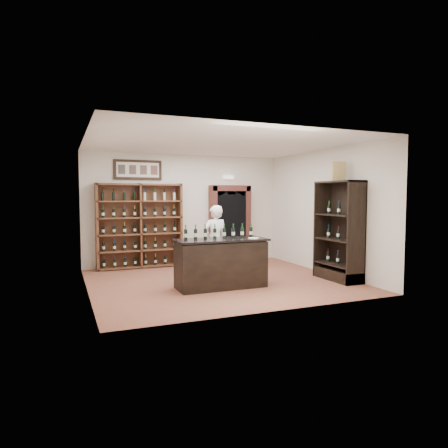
{
  "coord_description": "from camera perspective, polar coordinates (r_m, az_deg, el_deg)",
  "views": [
    {
      "loc": [
        -3.21,
        -8.07,
        1.87
      ],
      "look_at": [
        0.24,
        0.3,
        1.23
      ],
      "focal_mm": 32.0,
      "sensor_mm": 36.0,
      "label": 1
    }
  ],
  "objects": [
    {
      "name": "wine_crate",
      "position": [
        9.16,
        16.04,
        7.26
      ],
      "size": [
        0.32,
        0.22,
        0.42
      ],
      "primitive_type": "cube",
      "rotation": [
        0.0,
        0.0,
        -0.36
      ],
      "color": "tan",
      "rests_on": "side_cabinet"
    },
    {
      "name": "counter_bottle_5",
      "position": [
        8.28,
        1.33,
        -1.26
      ],
      "size": [
        0.07,
        0.07,
        0.3
      ],
      "color": "black",
      "rests_on": "tasting_counter"
    },
    {
      "name": "floor",
      "position": [
        8.88,
        -0.69,
        -8.13
      ],
      "size": [
        5.5,
        5.5,
        0.0
      ],
      "primitive_type": "plane",
      "color": "brown",
      "rests_on": "ground"
    },
    {
      "name": "counter_bottle_1",
      "position": [
        7.99,
        -4.08,
        -1.46
      ],
      "size": [
        0.07,
        0.07,
        0.3
      ],
      "color": "black",
      "rests_on": "tasting_counter"
    },
    {
      "name": "counter_bottle_6",
      "position": [
        8.37,
        2.62,
        -1.21
      ],
      "size": [
        0.07,
        0.07,
        0.3
      ],
      "color": "black",
      "rests_on": "tasting_counter"
    },
    {
      "name": "side_cabinet",
      "position": [
        9.25,
        16.16,
        -3.06
      ],
      "size": [
        0.48,
        1.2,
        2.2
      ],
      "color": "black",
      "rests_on": "ground"
    },
    {
      "name": "counter_bottle_3",
      "position": [
        8.13,
        -1.33,
        -1.36
      ],
      "size": [
        0.07,
        0.07,
        0.3
      ],
      "color": "black",
      "rests_on": "tasting_counter"
    },
    {
      "name": "arched_doorway",
      "position": [
        11.34,
        0.82,
        0.32
      ],
      "size": [
        1.17,
        0.35,
        2.17
      ],
      "color": "black",
      "rests_on": "ground"
    },
    {
      "name": "tasting_counter",
      "position": [
        8.17,
        -0.44,
        -5.67
      ],
      "size": [
        1.88,
        0.78,
        1.0
      ],
      "color": "black",
      "rests_on": "ground"
    },
    {
      "name": "plate",
      "position": [
        8.17,
        4.25,
        -2.03
      ],
      "size": [
        0.22,
        0.22,
        0.02
      ],
      "primitive_type": "cylinder",
      "color": "silver",
      "rests_on": "tasting_counter"
    },
    {
      "name": "counter_bottle_0",
      "position": [
        7.93,
        -5.49,
        -1.51
      ],
      "size": [
        0.07,
        0.07,
        0.3
      ],
      "color": "black",
      "rests_on": "tasting_counter"
    },
    {
      "name": "shopkeeper",
      "position": [
        9.36,
        -1.28,
        -2.37
      ],
      "size": [
        0.64,
        0.46,
        1.65
      ],
      "primitive_type": "imported",
      "rotation": [
        0.0,
        0.0,
        3.25
      ],
      "color": "white",
      "rests_on": "ground"
    },
    {
      "name": "counter_bottle_4",
      "position": [
        8.2,
        0.02,
        -1.31
      ],
      "size": [
        0.07,
        0.07,
        0.3
      ],
      "color": "black",
      "rests_on": "tasting_counter"
    },
    {
      "name": "wine_shelf",
      "position": [
        10.6,
        -11.96,
        -0.23
      ],
      "size": [
        2.2,
        0.38,
        2.2
      ],
      "color": "brown",
      "rests_on": "ground"
    },
    {
      "name": "counter_bottle_7",
      "position": [
        8.45,
        3.89,
        -1.16
      ],
      "size": [
        0.07,
        0.07,
        0.3
      ],
      "color": "black",
      "rests_on": "tasting_counter"
    },
    {
      "name": "emergency_light",
      "position": [
        11.41,
        0.64,
        6.68
      ],
      "size": [
        0.3,
        0.1,
        0.1
      ],
      "primitive_type": "cube",
      "color": "white",
      "rests_on": "wall_back"
    },
    {
      "name": "counter_bottle_2",
      "position": [
        8.05,
        -2.69,
        -1.41
      ],
      "size": [
        0.07,
        0.07,
        0.3
      ],
      "color": "black",
      "rests_on": "tasting_counter"
    },
    {
      "name": "ceiling",
      "position": [
        8.76,
        -0.71,
        11.44
      ],
      "size": [
        5.5,
        5.5,
        0.0
      ],
      "primitive_type": "plane",
      "rotation": [
        3.14,
        0.0,
        0.0
      ],
      "color": "white",
      "rests_on": "wall_back"
    },
    {
      "name": "framed_picture",
      "position": [
        10.73,
        -12.21,
        7.56
      ],
      "size": [
        1.25,
        0.04,
        0.52
      ],
      "primitive_type": "cube",
      "color": "black",
      "rests_on": "wall_back"
    },
    {
      "name": "wall_back",
      "position": [
        11.05,
        -5.5,
        2.08
      ],
      "size": [
        5.5,
        0.04,
        3.0
      ],
      "primitive_type": "cube",
      "color": "beige",
      "rests_on": "ground"
    },
    {
      "name": "wall_right",
      "position": [
        10.04,
        14.05,
        1.79
      ],
      "size": [
        0.04,
        5.0,
        3.0
      ],
      "primitive_type": "cube",
      "color": "beige",
      "rests_on": "ground"
    },
    {
      "name": "wall_left",
      "position": [
        8.09,
        -19.11,
        1.19
      ],
      "size": [
        0.04,
        5.0,
        3.0
      ],
      "primitive_type": "cube",
      "color": "beige",
      "rests_on": "ground"
    }
  ]
}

